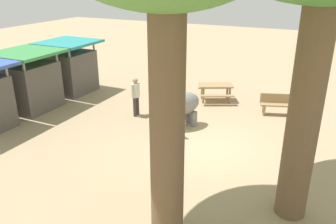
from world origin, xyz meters
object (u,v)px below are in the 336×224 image
person_handler (136,94)px  wooden_bench (277,104)px  elephant (178,106)px  picnic_table_near (216,89)px  market_stall_teal (71,70)px  market_stall_green (30,83)px

person_handler → wooden_bench: bearing=32.7°
elephant → picnic_table_near: (3.58, -0.32, -0.30)m
elephant → picnic_table_near: bearing=-154.3°
market_stall_teal → market_stall_green: bearing=180.0°
person_handler → picnic_table_near: (3.17, -2.39, -0.36)m
person_handler → picnic_table_near: bearing=59.0°
wooden_bench → picnic_table_near: wooden_bench is taller
picnic_table_near → market_stall_green: (-4.40, 6.88, 0.55)m
market_stall_green → market_stall_teal: (2.60, 0.00, 0.00)m
elephant → market_stall_green: (-0.82, 6.55, 0.25)m
wooden_bench → market_stall_green: size_ratio=0.58×
elephant → wooden_bench: size_ratio=1.32×
person_handler → wooden_bench: person_handler is taller
elephant → person_handler: bearing=-70.2°
market_stall_green → elephant: bearing=-82.8°
wooden_bench → elephant: bearing=25.5°
person_handler → wooden_bench: (2.64, -5.24, -0.48)m
picnic_table_near → market_stall_green: bearing=-173.3°
wooden_bench → market_stall_green: market_stall_green is taller
elephant → picnic_table_near: 3.60m
person_handler → elephant: bearing=-5.1°
market_stall_green → wooden_bench: bearing=-68.3°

